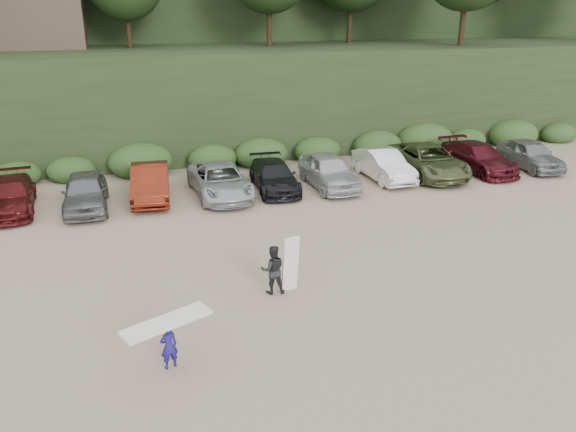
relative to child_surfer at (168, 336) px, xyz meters
name	(u,v)px	position (x,y,z in m)	size (l,w,h in m)	color
ground	(343,281)	(5.92, 3.14, -0.92)	(120.00, 120.00, 0.00)	tan
parked_cars	(240,178)	(4.61, 13.12, -0.16)	(36.49, 5.86, 1.65)	silver
child_surfer	(168,336)	(0.00, 0.00, 0.00)	(2.31, 1.47, 1.35)	navy
adult_surfer	(274,269)	(3.55, 3.02, -0.10)	(1.27, 0.70, 1.89)	black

